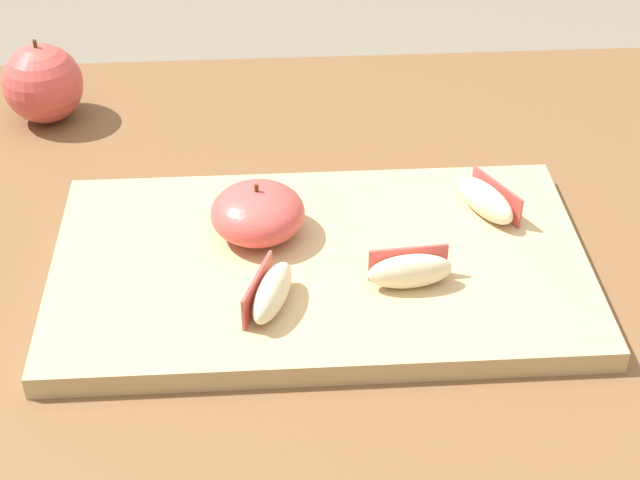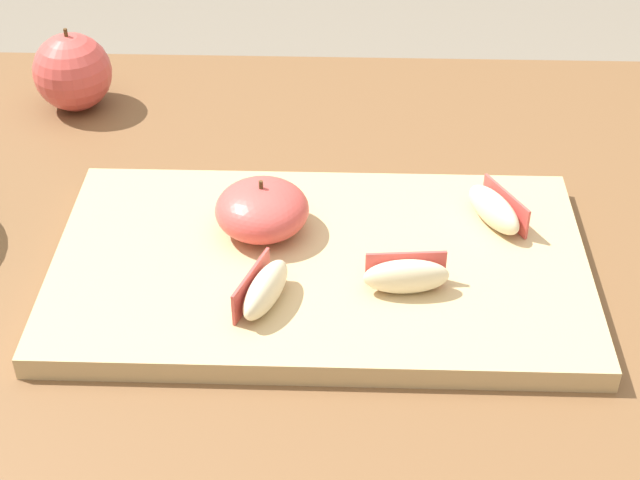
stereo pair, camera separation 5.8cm
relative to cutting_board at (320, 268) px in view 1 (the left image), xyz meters
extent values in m
cube|color=brown|center=(0.07, 0.00, -0.02)|extent=(1.29, 0.81, 0.03)
cube|color=tan|center=(0.00, 0.00, 0.00)|extent=(0.45, 0.26, 0.02)
ellipsoid|color=#D14C47|center=(-0.05, 0.04, 0.03)|extent=(0.08, 0.08, 0.04)
cylinder|color=#4C3319|center=(-0.05, 0.04, 0.06)|extent=(0.00, 0.00, 0.01)
ellipsoid|color=beige|center=(0.07, -0.04, 0.03)|extent=(0.07, 0.03, 0.03)
cube|color=#D14C47|center=(0.07, -0.03, 0.03)|extent=(0.07, 0.01, 0.03)
ellipsoid|color=beige|center=(0.15, 0.05, 0.03)|extent=(0.05, 0.07, 0.03)
cube|color=#D14C47|center=(0.16, 0.06, 0.03)|extent=(0.03, 0.06, 0.03)
ellipsoid|color=beige|center=(-0.04, -0.06, 0.03)|extent=(0.04, 0.07, 0.03)
cube|color=#D14C47|center=(-0.05, -0.05, 0.03)|extent=(0.02, 0.06, 0.03)
sphere|color=#D14C47|center=(-0.27, 0.28, 0.03)|extent=(0.08, 0.08, 0.08)
cylinder|color=#4C3319|center=(-0.27, 0.28, 0.07)|extent=(0.00, 0.00, 0.01)
camera|label=1|loc=(-0.04, -0.63, 0.51)|focal=54.26mm
camera|label=2|loc=(0.02, -0.63, 0.51)|focal=54.26mm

